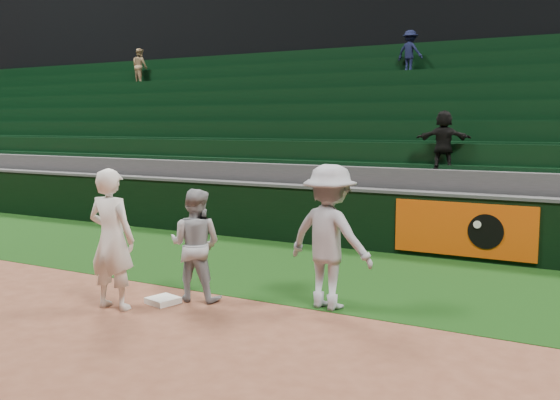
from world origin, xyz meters
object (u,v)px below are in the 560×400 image
(first_base, at_px, (163,300))
(first_baseman, at_px, (112,239))
(baserunner, at_px, (195,245))
(base_coach, at_px, (330,237))

(first_base, bearing_deg, first_baseman, -130.96)
(first_baseman, bearing_deg, first_base, -135.89)
(first_baseman, distance_m, baserunner, 1.18)
(first_base, distance_m, base_coach, 2.55)
(first_baseman, xyz_separation_m, baserunner, (0.75, 0.90, -0.16))
(first_base, height_order, first_baseman, first_baseman)
(first_base, distance_m, baserunner, 0.91)
(first_base, distance_m, first_baseman, 1.16)
(baserunner, distance_m, base_coach, 1.96)
(first_baseman, bearing_deg, base_coach, -155.64)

